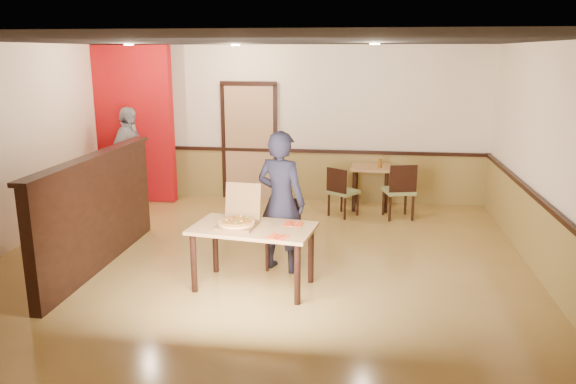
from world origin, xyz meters
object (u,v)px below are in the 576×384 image
main_table (253,236)px  side_chair_left (341,190)px  diner_chair (284,230)px  condiment (380,163)px  side_table (371,176)px  side_chair_right (400,189)px  passerby (129,158)px  diner (281,202)px  pizza_box (238,221)px

main_table → side_chair_left: side_chair_left is taller
main_table → diner_chair: size_ratio=1.71×
side_chair_left → condiment: bearing=-106.4°
main_table → side_table: (1.36, 3.65, -0.06)m
side_chair_right → condiment: side_chair_right is taller
side_table → condiment: bearing=-37.8°
passerby → condiment: passerby is taller
side_chair_left → diner: bearing=111.4°
main_table → diner: size_ratio=0.83×
main_table → side_table: side_table is taller
main_table → passerby: size_ratio=0.83×
diner → diner_chair: bearing=-74.1°
side_chair_left → side_chair_right: side_chair_right is taller
diner → pizza_box: bearing=74.8°
diner → passerby: bearing=-19.4°
diner → condiment: bearing=-92.9°
side_chair_left → diner: size_ratio=0.47×
main_table → condiment: 3.85m
side_chair_left → diner: diner is taller
diner → side_table: bearing=-89.8°
side_chair_right → pizza_box: pizza_box is taller
side_table → passerby: (-4.18, -0.50, 0.31)m
side_chair_left → passerby: passerby is taller
side_table → diner: (-1.12, -3.05, 0.31)m
diner → side_chair_left: bearing=-84.1°
diner_chair → passerby: bearing=142.3°
side_chair_right → passerby: passerby is taller
diner → condiment: (1.27, 2.94, -0.05)m
side_table → condiment: (0.15, -0.11, 0.26)m
side_chair_left → pizza_box: bearing=106.8°
main_table → side_chair_right: size_ratio=1.58×
main_table → side_chair_right: bearing=66.8°
main_table → side_chair_left: bearing=81.9°
main_table → side_chair_left: 3.17m
pizza_box → side_chair_right: bearing=61.6°
diner_chair → pizza_box: pizza_box is taller
passerby → pizza_box: (2.65, -3.13, -0.09)m
side_table → pizza_box: bearing=-113.0°
main_table → diner: bearing=76.5°
side_chair_right → diner: bearing=42.6°
passerby → pizza_box: bearing=-134.5°
pizza_box → passerby: bearing=135.4°
diner_chair → side_chair_right: side_chair_right is taller
side_chair_left → condiment: condiment is taller
side_table → pizza_box: (-1.54, -3.63, 0.22)m
side_chair_left → side_chair_right: bearing=-145.1°
side_chair_left → passerby: bearing=34.4°
condiment → passerby: bearing=-174.9°
side_chair_left → passerby: (-3.70, 0.10, 0.43)m
diner_chair → diner: diner is taller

